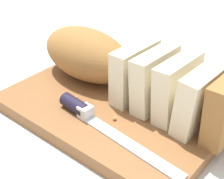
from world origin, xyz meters
name	(u,v)px	position (x,y,z in m)	size (l,w,h in m)	color
ground_plane	(112,115)	(0.00, 0.00, 0.00)	(3.00, 3.00, 0.00)	beige
cutting_board	(112,110)	(0.00, 0.00, 0.01)	(0.37, 0.24, 0.02)	brown
bread_loaf	(123,68)	(-0.01, 0.04, 0.07)	(0.40, 0.11, 0.10)	#996633
bread_knife	(88,114)	(0.00, -0.06, 0.03)	(0.25, 0.05, 0.02)	silver
crumb_near_knife	(76,98)	(-0.06, -0.03, 0.03)	(0.01, 0.01, 0.01)	tan
crumb_near_loaf	(139,112)	(0.05, 0.01, 0.03)	(0.01, 0.01, 0.01)	tan
crumb_stray_left	(115,119)	(0.03, -0.03, 0.03)	(0.01, 0.01, 0.01)	tan
crumb_stray_right	(125,88)	(-0.01, 0.05, 0.03)	(0.01, 0.01, 0.01)	tan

